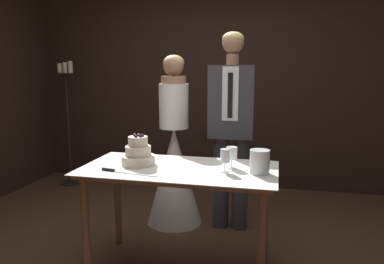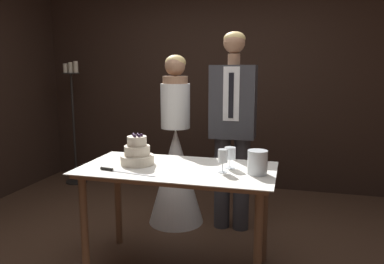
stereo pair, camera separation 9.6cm
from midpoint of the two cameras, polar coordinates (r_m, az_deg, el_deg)
The scene contains 11 objects.
ground_plane at distance 3.16m, azimuth -4.23°, elevation -19.04°, with size 40.00×40.00×0.00m, color #4C3323.
wall_back at distance 4.85m, azimuth 3.15°, elevation 8.08°, with size 5.00×0.12×2.76m, color black.
cake_table at distance 2.79m, azimuth -2.99°, elevation -7.43°, with size 1.43×0.73×0.80m.
tiered_cake at distance 2.85m, azimuth -9.15°, elevation -3.29°, with size 0.25×0.25×0.24m.
cake_knife at distance 2.69m, azimuth -12.12°, elevation -5.87°, with size 0.44×0.09×0.02m.
wine_glass_near at distance 2.62m, azimuth 4.02°, elevation -3.82°, with size 0.07×0.07×0.17m.
wine_glass_middle at distance 2.74m, azimuth 5.09°, elevation -3.26°, with size 0.08×0.08×0.16m.
hurricane_candle at distance 2.62m, azimuth 9.24°, elevation -4.59°, with size 0.14×0.14×0.17m.
bride at distance 3.67m, azimuth -3.47°, elevation -4.83°, with size 0.54×0.54×1.64m.
groom at distance 3.47m, azimuth 5.25°, elevation 1.36°, with size 0.41×0.25×1.84m.
candle_stand at distance 5.13m, azimuth -18.86°, elevation 1.40°, with size 0.28×0.28×1.60m.
Camera 1 is at (0.79, -2.65, 1.52)m, focal length 35.00 mm.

